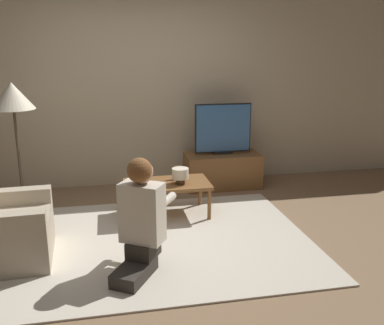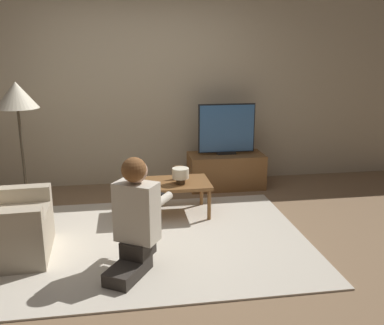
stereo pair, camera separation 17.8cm
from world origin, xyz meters
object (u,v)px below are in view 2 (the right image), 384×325
(tv, at_px, (227,129))
(table_lamp, at_px, (181,174))
(coffee_table, at_px, (167,186))
(floor_lamp, at_px, (17,100))
(person_kneeling, at_px, (136,215))

(tv, height_order, table_lamp, tv)
(coffee_table, bearing_deg, floor_lamp, 162.29)
(table_lamp, bearing_deg, person_kneeling, -114.82)
(coffee_table, xyz_separation_m, floor_lamp, (-1.58, 0.50, 0.90))
(tv, xyz_separation_m, person_kneeling, (-1.24, -2.04, -0.29))
(tv, relative_size, table_lamp, 4.11)
(tv, relative_size, person_kneeling, 0.77)
(floor_lamp, bearing_deg, coffee_table, -17.71)
(tv, distance_m, floor_lamp, 2.52)
(floor_lamp, xyz_separation_m, table_lamp, (1.72, -0.57, -0.76))
(floor_lamp, relative_size, person_kneeling, 1.51)
(tv, height_order, coffee_table, tv)
(floor_lamp, bearing_deg, table_lamp, -18.27)
(coffee_table, height_order, table_lamp, table_lamp)
(person_kneeling, distance_m, table_lamp, 1.21)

